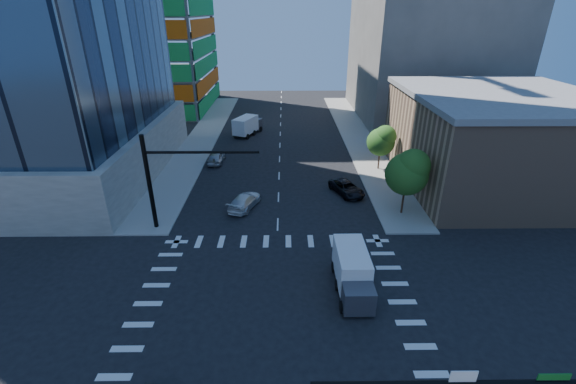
{
  "coord_description": "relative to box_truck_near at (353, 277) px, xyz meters",
  "views": [
    {
      "loc": [
        0.68,
        -20.2,
        18.74
      ],
      "look_at": [
        0.96,
        8.0,
        5.36
      ],
      "focal_mm": 24.0,
      "sensor_mm": 36.0,
      "label": 1
    }
  ],
  "objects": [
    {
      "name": "tree_south",
      "position": [
        7.03,
        11.69,
        3.38
      ],
      "size": [
        4.16,
        4.16,
        6.82
      ],
      "color": "#382316",
      "rests_on": "sidewalk_ne"
    },
    {
      "name": "bg_building_ne",
      "position": [
        21.4,
        52.79,
        12.69
      ],
      "size": [
        24.0,
        30.0,
        28.0
      ],
      "primitive_type": "cube",
      "color": "#5B5652",
      "rests_on": "ground"
    },
    {
      "name": "sidewalk_nw",
      "position": [
        -18.1,
        37.79,
        -1.23
      ],
      "size": [
        5.0,
        60.0,
        0.15
      ],
      "primitive_type": "cube",
      "color": "gray",
      "rests_on": "ground"
    },
    {
      "name": "box_truck_far",
      "position": [
        -10.85,
        39.62,
        0.05
      ],
      "size": [
        4.63,
        6.34,
        3.06
      ],
      "rotation": [
        0.0,
        0.0,
        2.73
      ],
      "color": "black",
      "rests_on": "ground"
    },
    {
      "name": "car_nb_far",
      "position": [
        2.04,
        16.6,
        -0.61
      ],
      "size": [
        4.11,
        5.49,
        1.39
      ],
      "primitive_type": "imported",
      "rotation": [
        0.0,
        0.0,
        0.41
      ],
      "color": "black",
      "rests_on": "ground"
    },
    {
      "name": "car_sb_mid",
      "position": [
        -14.1,
        26.54,
        -0.52
      ],
      "size": [
        2.07,
        4.69,
        1.57
      ],
      "primitive_type": "imported",
      "rotation": [
        0.0,
        0.0,
        3.09
      ],
      "color": "#B1B4B9",
      "rests_on": "ground"
    },
    {
      "name": "commercial_building",
      "position": [
        19.4,
        19.79,
        4.01
      ],
      "size": [
        20.5,
        22.5,
        10.6
      ],
      "color": "#9E785B",
      "rests_on": "ground"
    },
    {
      "name": "car_sb_near",
      "position": [
        -9.09,
        13.39,
        -0.57
      ],
      "size": [
        3.66,
        5.46,
        1.47
      ],
      "primitive_type": "imported",
      "rotation": [
        0.0,
        0.0,
        2.79
      ],
      "color": "silver",
      "rests_on": "ground"
    },
    {
      "name": "tree_north",
      "position": [
        7.33,
        23.69,
        2.68
      ],
      "size": [
        3.54,
        3.52,
        5.78
      ],
      "color": "#382316",
      "rests_on": "sidewalk_ne"
    },
    {
      "name": "signal_mast_nw",
      "position": [
        -15.6,
        9.29,
        4.19
      ],
      "size": [
        10.2,
        0.4,
        9.0
      ],
      "color": "black",
      "rests_on": "sidewalk_nw"
    },
    {
      "name": "box_truck_near",
      "position": [
        0.0,
        0.0,
        0.0
      ],
      "size": [
        2.45,
        5.65,
        2.95
      ],
      "rotation": [
        0.0,
        0.0,
        0.01
      ],
      "color": "black",
      "rests_on": "ground"
    },
    {
      "name": "sidewalk_ne",
      "position": [
        6.9,
        37.79,
        -1.23
      ],
      "size": [
        5.0,
        60.0,
        0.15
      ],
      "primitive_type": "cube",
      "color": "gray",
      "rests_on": "ground"
    },
    {
      "name": "ground",
      "position": [
        -5.6,
        -2.21,
        -1.31
      ],
      "size": [
        160.0,
        160.0,
        0.0
      ],
      "primitive_type": "plane",
      "color": "black",
      "rests_on": "ground"
    },
    {
      "name": "road_markings",
      "position": [
        -5.6,
        -2.21,
        -1.3
      ],
      "size": [
        20.0,
        20.0,
        0.01
      ],
      "primitive_type": "cube",
      "color": "silver",
      "rests_on": "ground"
    }
  ]
}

